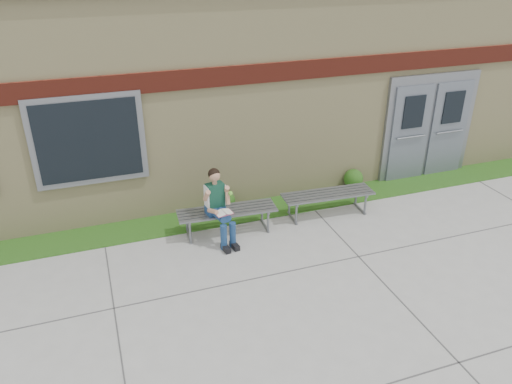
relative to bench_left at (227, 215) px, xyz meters
name	(u,v)px	position (x,y,z in m)	size (l,w,h in m)	color
ground	(318,286)	(0.85, -2.00, -0.35)	(80.00, 80.00, 0.00)	#9E9E99
grass_strip	(260,209)	(0.85, 0.60, -0.34)	(16.00, 0.80, 0.02)	#265416
school_building	(212,66)	(0.85, 3.99, 1.75)	(16.20, 6.22, 4.20)	beige
bench_left	(227,215)	(0.00, 0.00, 0.00)	(1.80, 0.61, 0.46)	slate
bench_right	(328,198)	(2.00, 0.00, 0.00)	(1.79, 0.59, 0.46)	slate
girl	(219,205)	(-0.20, -0.20, 0.34)	(0.50, 0.80, 1.32)	navy
shrub_mid	(227,200)	(0.23, 0.85, -0.16)	(0.34, 0.34, 0.34)	#265416
shrub_east	(353,179)	(3.04, 0.85, -0.13)	(0.41, 0.41, 0.41)	#265416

